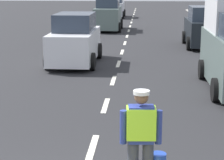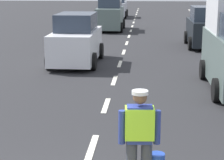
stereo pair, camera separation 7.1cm
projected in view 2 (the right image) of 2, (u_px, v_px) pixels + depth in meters
The scene contains 7 objects.
ground_plane at pixel (129, 36), 26.35m from camera, with size 96.00×96.00×0.00m, color #28282B.
lane_center_line at pixel (132, 28), 30.43m from camera, with size 0.14×46.40×0.01m.
road_worker at pixel (141, 135), 6.68m from camera, with size 0.76×0.41×1.67m.
car_oncoming_second at pixel (110, 15), 29.08m from camera, with size 1.92×4.15×2.27m.
car_oncoming_lead at pixel (76, 41), 17.23m from camera, with size 1.94×4.09×2.06m.
car_parked_far at pixel (206, 28), 21.65m from camera, with size 1.97×3.82×2.08m.
car_oncoming_third at pixel (117, 7), 39.75m from camera, with size 2.02×4.28×2.08m.
Camera 2 is at (1.07, -5.29, 3.32)m, focal length 67.39 mm.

